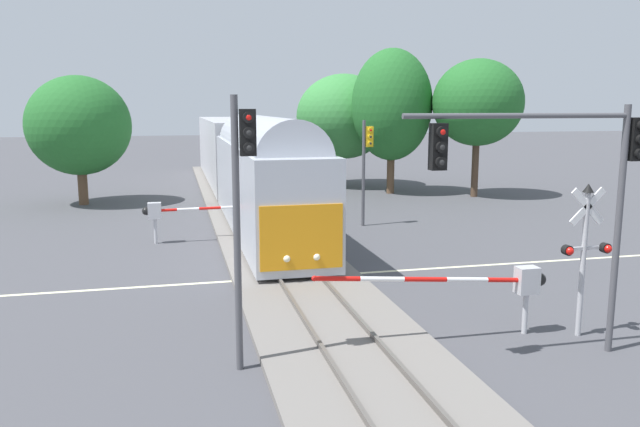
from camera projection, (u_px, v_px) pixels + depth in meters
name	position (u px, v px, depth m)	size (l,w,h in m)	color
ground_plane	(295.00, 277.00, 21.76)	(220.00, 220.00, 0.00)	#47474C
road_centre_stripe	(295.00, 277.00, 21.76)	(44.00, 0.20, 0.01)	beige
railway_track	(295.00, 275.00, 21.74)	(4.40, 80.00, 0.32)	slate
commuter_train	(241.00, 158.00, 37.62)	(3.04, 39.53, 5.16)	#B2B7C1
crossing_gate_near	(501.00, 282.00, 15.98)	(6.27, 0.40, 1.93)	#B7B7BC
crossing_signal_mast	(585.00, 244.00, 15.81)	(1.36, 0.44, 3.99)	#B2B2B7
crossing_gate_far	(167.00, 212.00, 27.00)	(5.33, 0.40, 1.80)	#B7B7BC
traffic_signal_far_side	(367.00, 156.00, 30.57)	(0.53, 0.38, 5.23)	#4C4C51
traffic_signal_near_right	(563.00, 168.00, 14.07)	(5.92, 0.38, 5.95)	#4C4C51
traffic_signal_median	(242.00, 191.00, 13.49)	(0.53, 0.38, 6.15)	#4C4C51
oak_far_right	(392.00, 105.00, 41.72)	(5.41, 5.41, 9.71)	brown
oak_behind_train	(79.00, 126.00, 37.06)	(6.08, 6.08, 7.71)	brown
maple_right_background	(478.00, 103.00, 40.12)	(5.83, 5.83, 8.91)	#4C3828
elm_centre_background	(344.00, 117.00, 45.64)	(6.93, 6.93, 8.23)	brown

